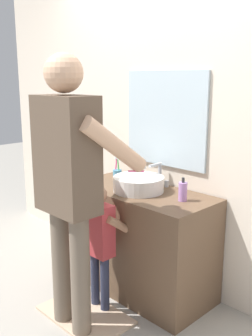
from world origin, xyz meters
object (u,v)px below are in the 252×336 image
Objects in this scene: soap_bottle at (183,191)px; adult_parent at (69,172)px; toothbrush_cup at (117,175)px; child_toddler at (100,237)px.

adult_parent is (-0.34, -0.69, 0.19)m from soap_bottle.
adult_parent is at bearing -64.28° from toothbrush_cup.
soap_bottle is 0.80m from adult_parent.
toothbrush_cup is at bearing 115.72° from adult_parent.
toothbrush_cup is 0.64m from child_toddler.
adult_parent is (0.35, -0.73, 0.21)m from toothbrush_cup.
toothbrush_cup reaches higher than child_toddler.
child_toddler is (0.32, -0.46, -0.31)m from toothbrush_cup.
toothbrush_cup is 0.83m from adult_parent.
adult_parent is at bearing -83.09° from child_toddler.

